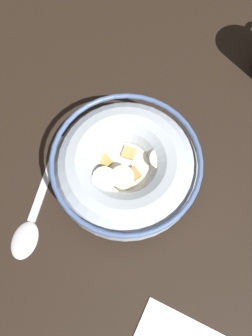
{
  "coord_description": "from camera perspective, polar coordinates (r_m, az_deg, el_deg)",
  "views": [
    {
      "loc": [
        -12.81,
        -2.8,
        39.64
      ],
      "look_at": [
        0.0,
        0.0,
        3.0
      ],
      "focal_mm": 35.01,
      "sensor_mm": 36.0,
      "label": 1
    }
  ],
  "objects": [
    {
      "name": "ground_plane",
      "position": [
        0.43,
        0.0,
        -1.81
      ],
      "size": [
        124.93,
        124.93,
        2.0
      ],
      "primitive_type": "cube",
      "color": "black"
    },
    {
      "name": "cereal_bowl",
      "position": [
        0.39,
        0.0,
        0.04
      ],
      "size": [
        17.3,
        17.3,
        5.81
      ],
      "color": "#B2BCC6",
      "rests_on": "ground_plane"
    },
    {
      "name": "spoon",
      "position": [
        0.42,
        -16.31,
        -8.97
      ],
      "size": [
        16.4,
        3.25,
        0.8
      ],
      "color": "silver",
      "rests_on": "ground_plane"
    }
  ]
}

